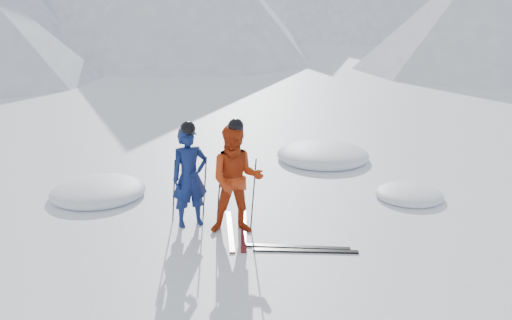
{
  "coord_description": "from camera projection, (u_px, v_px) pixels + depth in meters",
  "views": [
    {
      "loc": [
        -2.56,
        -8.86,
        3.97
      ],
      "look_at": [
        -1.84,
        0.5,
        1.1
      ],
      "focal_mm": 38.0,
      "sensor_mm": 36.0,
      "label": 1
    }
  ],
  "objects": [
    {
      "name": "pole_blue_right",
      "position": [
        205.0,
        188.0,
        9.85
      ],
      "size": [
        0.12,
        0.07,
        1.2
      ],
      "primitive_type": "cylinder",
      "rotation": [
        -0.04,
        0.08,
        0.0
      ],
      "color": "black",
      "rests_on": "ground"
    },
    {
      "name": "skier_red",
      "position": [
        236.0,
        180.0,
        9.2
      ],
      "size": [
        0.95,
        0.75,
        1.91
      ],
      "primitive_type": "imported",
      "rotation": [
        0.0,
        0.0,
        -0.02
      ],
      "color": "#AA2F0D",
      "rests_on": "ground"
    },
    {
      "name": "ski_worn_right",
      "position": [
        244.0,
        230.0,
        9.49
      ],
      "size": [
        0.19,
        1.7,
        0.03
      ],
      "primitive_type": "cube",
      "rotation": [
        0.0,
        0.0,
        -0.06
      ],
      "color": "black",
      "rests_on": "ground"
    },
    {
      "name": "pole_blue_left",
      "position": [
        174.0,
        191.0,
        9.72
      ],
      "size": [
        0.12,
        0.08,
        1.2
      ],
      "primitive_type": "cylinder",
      "rotation": [
        0.05,
        0.08,
        0.0
      ],
      "color": "black",
      "rests_on": "ground"
    },
    {
      "name": "ground",
      "position": [
        359.0,
        224.0,
        9.79
      ],
      "size": [
        160.0,
        160.0,
        0.0
      ],
      "primitive_type": "plane",
      "color": "white",
      "rests_on": "ground"
    },
    {
      "name": "pole_red_left",
      "position": [
        219.0,
        193.0,
        9.51
      ],
      "size": [
        0.13,
        0.1,
        1.27
      ],
      "primitive_type": "cylinder",
      "rotation": [
        0.06,
        0.08,
        0.0
      ],
      "color": "black",
      "rests_on": "ground"
    },
    {
      "name": "ski_loose_b",
      "position": [
        305.0,
        251.0,
        8.73
      ],
      "size": [
        1.7,
        0.31,
        0.03
      ],
      "primitive_type": "cube",
      "rotation": [
        0.0,
        0.0,
        1.44
      ],
      "color": "black",
      "rests_on": "ground"
    },
    {
      "name": "ski_loose_a",
      "position": [
        298.0,
        247.0,
        8.86
      ],
      "size": [
        1.69,
        0.37,
        0.03
      ],
      "primitive_type": "cube",
      "rotation": [
        0.0,
        0.0,
        1.41
      ],
      "color": "black",
      "rests_on": "ground"
    },
    {
      "name": "ski_worn_left",
      "position": [
        230.0,
        231.0,
        9.47
      ],
      "size": [
        0.11,
        1.7,
        0.03
      ],
      "primitive_type": "cube",
      "rotation": [
        0.0,
        0.0,
        0.01
      ],
      "color": "black",
      "rests_on": "ground"
    },
    {
      "name": "skier_blue",
      "position": [
        190.0,
        177.0,
        9.51
      ],
      "size": [
        0.76,
        0.63,
        1.8
      ],
      "primitive_type": "imported",
      "rotation": [
        0.0,
        0.0,
        0.35
      ],
      "color": "#0E1C54",
      "rests_on": "ground"
    },
    {
      "name": "snow_lumps",
      "position": [
        290.0,
        179.0,
        12.17
      ],
      "size": [
        10.38,
        7.37,
        0.51
      ],
      "color": "white",
      "rests_on": "ground"
    },
    {
      "name": "pole_red_right",
      "position": [
        253.0,
        194.0,
        9.46
      ],
      "size": [
        0.13,
        0.09,
        1.27
      ],
      "primitive_type": "cylinder",
      "rotation": [
        -0.05,
        0.08,
        0.0
      ],
      "color": "black",
      "rests_on": "ground"
    }
  ]
}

